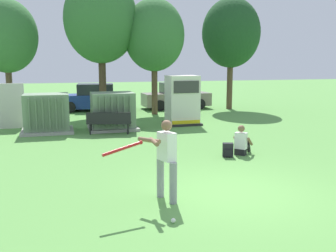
{
  "coord_description": "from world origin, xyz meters",
  "views": [
    {
      "loc": [
        -3.79,
        -7.58,
        2.94
      ],
      "look_at": [
        -0.68,
        3.5,
        1.0
      ],
      "focal_mm": 40.98,
      "sensor_mm": 36.0,
      "label": 1
    }
  ],
  "objects_px": {
    "transformer_mid_west": "(113,112)",
    "transformer_west": "(47,114)",
    "parked_car_left_of_center": "(94,98)",
    "park_bench": "(109,121)",
    "generator_enclosure": "(182,100)",
    "sports_ball": "(173,221)",
    "parked_car_right_of_center": "(177,96)",
    "batter": "(164,156)",
    "seated_spectator": "(242,143)",
    "backpack": "(228,150)"
  },
  "relations": [
    {
      "from": "transformer_mid_west",
      "to": "seated_spectator",
      "type": "xyz_separation_m",
      "value": [
        3.37,
        -5.66,
        -0.41
      ]
    },
    {
      "from": "transformer_mid_west",
      "to": "parked_car_right_of_center",
      "type": "xyz_separation_m",
      "value": [
        4.94,
        6.64,
        -0.04
      ]
    },
    {
      "from": "transformer_west",
      "to": "parked_car_right_of_center",
      "type": "relative_size",
      "value": 0.49
    },
    {
      "from": "backpack",
      "to": "parked_car_right_of_center",
      "type": "relative_size",
      "value": 0.1
    },
    {
      "from": "batter",
      "to": "seated_spectator",
      "type": "bearing_deg",
      "value": 43.89
    },
    {
      "from": "transformer_mid_west",
      "to": "batter",
      "type": "xyz_separation_m",
      "value": [
        -0.11,
        -9.0,
        0.19
      ]
    },
    {
      "from": "sports_ball",
      "to": "generator_enclosure",
      "type": "bearing_deg",
      "value": 71.41
    },
    {
      "from": "parked_car_right_of_center",
      "to": "park_bench",
      "type": "bearing_deg",
      "value": -124.21
    },
    {
      "from": "park_bench",
      "to": "parked_car_left_of_center",
      "type": "bearing_deg",
      "value": 89.44
    },
    {
      "from": "batter",
      "to": "parked_car_right_of_center",
      "type": "bearing_deg",
      "value": 72.14
    },
    {
      "from": "transformer_mid_west",
      "to": "parked_car_right_of_center",
      "type": "height_order",
      "value": "same"
    },
    {
      "from": "batter",
      "to": "transformer_west",
      "type": "bearing_deg",
      "value": 106.21
    },
    {
      "from": "transformer_mid_west",
      "to": "transformer_west",
      "type": "bearing_deg",
      "value": 178.71
    },
    {
      "from": "batter",
      "to": "parked_car_left_of_center",
      "type": "bearing_deg",
      "value": 90.42
    },
    {
      "from": "park_bench",
      "to": "parked_car_right_of_center",
      "type": "relative_size",
      "value": 0.43
    },
    {
      "from": "parked_car_left_of_center",
      "to": "transformer_west",
      "type": "bearing_deg",
      "value": -110.07
    },
    {
      "from": "park_bench",
      "to": "batter",
      "type": "bearing_deg",
      "value": -88.6
    },
    {
      "from": "park_bench",
      "to": "backpack",
      "type": "distance_m",
      "value": 5.73
    },
    {
      "from": "park_bench",
      "to": "parked_car_right_of_center",
      "type": "bearing_deg",
      "value": 55.79
    },
    {
      "from": "transformer_west",
      "to": "park_bench",
      "type": "distance_m",
      "value": 2.7
    },
    {
      "from": "transformer_mid_west",
      "to": "backpack",
      "type": "relative_size",
      "value": 4.77
    },
    {
      "from": "parked_car_left_of_center",
      "to": "parked_car_right_of_center",
      "type": "distance_m",
      "value": 5.17
    },
    {
      "from": "transformer_mid_west",
      "to": "parked_car_left_of_center",
      "type": "height_order",
      "value": "same"
    },
    {
      "from": "transformer_west",
      "to": "park_bench",
      "type": "relative_size",
      "value": 1.14
    },
    {
      "from": "generator_enclosure",
      "to": "batter",
      "type": "height_order",
      "value": "generator_enclosure"
    },
    {
      "from": "seated_spectator",
      "to": "transformer_west",
      "type": "bearing_deg",
      "value": 136.89
    },
    {
      "from": "transformer_mid_west",
      "to": "sports_ball",
      "type": "height_order",
      "value": "transformer_mid_west"
    },
    {
      "from": "transformer_west",
      "to": "parked_car_right_of_center",
      "type": "bearing_deg",
      "value": 40.59
    },
    {
      "from": "park_bench",
      "to": "parked_car_left_of_center",
      "type": "xyz_separation_m",
      "value": [
        0.08,
        8.02,
        0.22
      ]
    },
    {
      "from": "park_bench",
      "to": "parked_car_left_of_center",
      "type": "distance_m",
      "value": 8.02
    },
    {
      "from": "transformer_mid_west",
      "to": "generator_enclosure",
      "type": "relative_size",
      "value": 0.91
    },
    {
      "from": "generator_enclosure",
      "to": "parked_car_left_of_center",
      "type": "xyz_separation_m",
      "value": [
        -3.56,
        6.45,
        -0.38
      ]
    },
    {
      "from": "parked_car_right_of_center",
      "to": "transformer_west",
      "type": "bearing_deg",
      "value": -139.41
    },
    {
      "from": "transformer_west",
      "to": "transformer_mid_west",
      "type": "xyz_separation_m",
      "value": [
        2.74,
        -0.06,
        0.0
      ]
    },
    {
      "from": "generator_enclosure",
      "to": "sports_ball",
      "type": "xyz_separation_m",
      "value": [
        -3.59,
        -10.68,
        -1.09
      ]
    },
    {
      "from": "transformer_west",
      "to": "parked_car_right_of_center",
      "type": "height_order",
      "value": "same"
    },
    {
      "from": "seated_spectator",
      "to": "backpack",
      "type": "height_order",
      "value": "seated_spectator"
    },
    {
      "from": "backpack",
      "to": "parked_car_left_of_center",
      "type": "bearing_deg",
      "value": 103.19
    },
    {
      "from": "batter",
      "to": "backpack",
      "type": "bearing_deg",
      "value": 47.18
    },
    {
      "from": "generator_enclosure",
      "to": "park_bench",
      "type": "height_order",
      "value": "generator_enclosure"
    },
    {
      "from": "batter",
      "to": "seated_spectator",
      "type": "relative_size",
      "value": 1.81
    },
    {
      "from": "parked_car_left_of_center",
      "to": "park_bench",
      "type": "bearing_deg",
      "value": -90.56
    },
    {
      "from": "transformer_west",
      "to": "sports_ball",
      "type": "xyz_separation_m",
      "value": [
        2.49,
        -10.23,
        -0.74
      ]
    },
    {
      "from": "transformer_mid_west",
      "to": "backpack",
      "type": "bearing_deg",
      "value": -64.63
    },
    {
      "from": "transformer_west",
      "to": "parked_car_left_of_center",
      "type": "xyz_separation_m",
      "value": [
        2.52,
        6.9,
        -0.04
      ]
    },
    {
      "from": "batter",
      "to": "seated_spectator",
      "type": "xyz_separation_m",
      "value": [
        3.48,
        3.34,
        -0.6
      ]
    },
    {
      "from": "backpack",
      "to": "parked_car_right_of_center",
      "type": "bearing_deg",
      "value": 80.27
    },
    {
      "from": "transformer_west",
      "to": "generator_enclosure",
      "type": "distance_m",
      "value": 6.11
    },
    {
      "from": "transformer_mid_west",
      "to": "park_bench",
      "type": "height_order",
      "value": "transformer_mid_west"
    },
    {
      "from": "generator_enclosure",
      "to": "parked_car_right_of_center",
      "type": "bearing_deg",
      "value": 75.4
    }
  ]
}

